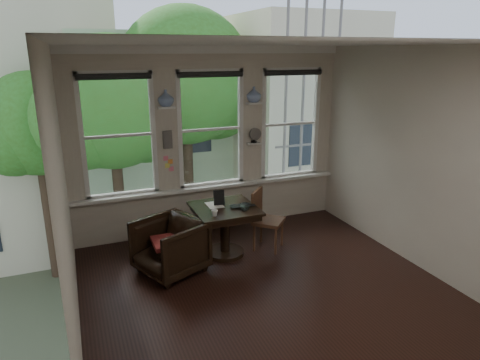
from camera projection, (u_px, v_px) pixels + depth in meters
name	position (u px, v px, depth m)	size (l,w,h in m)	color
ground	(268.00, 291.00, 5.43)	(4.50, 4.50, 0.00)	black
ceiling	(274.00, 43.00, 4.56)	(4.50, 4.50, 0.00)	silver
wall_back	(210.00, 141.00, 6.99)	(4.50, 4.50, 0.00)	beige
wall_front	(411.00, 263.00, 3.00)	(4.50, 4.50, 0.00)	beige
wall_left	(64.00, 202.00, 4.19)	(4.50, 4.50, 0.00)	beige
wall_right	(420.00, 160.00, 5.80)	(4.50, 4.50, 0.00)	beige
window_left	(118.00, 136.00, 6.42)	(1.10, 0.12, 1.90)	white
window_center	(210.00, 129.00, 6.93)	(1.10, 0.12, 1.90)	white
window_right	(289.00, 124.00, 7.45)	(1.10, 0.12, 1.90)	white
shelf_left	(166.00, 107.00, 6.47)	(0.26, 0.16, 0.03)	white
shelf_right	(254.00, 103.00, 6.99)	(0.26, 0.16, 0.03)	white
intercom	(167.00, 139.00, 6.64)	(0.14, 0.06, 0.28)	#59544F
sticky_notes	(168.00, 161.00, 6.75)	(0.16, 0.01, 0.24)	pink
desk_fan	(254.00, 138.00, 7.14)	(0.20, 0.20, 0.24)	#59544F
vase_left	(166.00, 98.00, 6.43)	(0.24, 0.24, 0.25)	white
vase_right	(254.00, 94.00, 6.95)	(0.24, 0.24, 0.25)	white
table	(225.00, 231.00, 6.30)	(0.90, 0.90, 0.75)	black
armchair_left	(170.00, 247.00, 5.79)	(0.81, 0.83, 0.76)	black
cushion_red	(170.00, 242.00, 5.77)	(0.45, 0.45, 0.06)	maroon
side_chair_right	(268.00, 220.00, 6.47)	(0.42, 0.42, 0.92)	#4C281B
laptop	(244.00, 207.00, 6.15)	(0.37, 0.24, 0.03)	black
mug	(215.00, 213.00, 5.85)	(0.09, 0.09, 0.08)	white
drinking_glass	(244.00, 207.00, 6.04)	(0.13, 0.13, 0.11)	white
tablet	(219.00, 198.00, 6.26)	(0.16, 0.02, 0.22)	black
papers	(215.00, 205.00, 6.28)	(0.22, 0.30, 0.00)	silver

